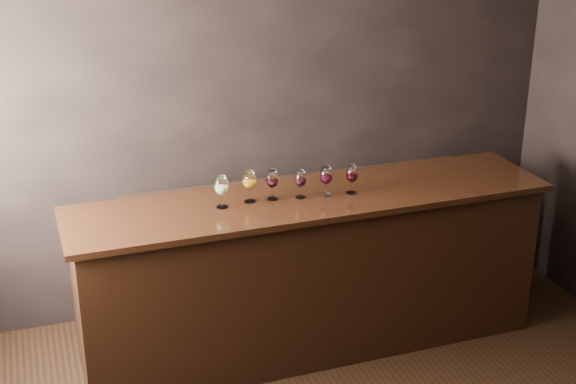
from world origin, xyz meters
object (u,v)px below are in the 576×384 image
object	(u,v)px
bar_counter	(311,275)
glass_red_c	(326,176)
back_bar_shelf	(302,242)
glass_amber	(249,181)
glass_red_b	(301,180)
glass_red_d	(352,175)
glass_red_a	(272,180)
glass_white	(221,186)

from	to	relation	value
bar_counter	glass_red_c	xyz separation A→B (m)	(0.09, -0.02, 0.75)
back_bar_shelf	glass_amber	distance (m)	1.20
back_bar_shelf	glass_amber	size ratio (longest dim) A/B	12.87
glass_red_b	bar_counter	bearing A→B (deg)	0.74
glass_red_b	glass_red_d	size ratio (longest dim) A/B	0.96
glass_amber	glass_red_c	size ratio (longest dim) A/B	1.05
back_bar_shelf	glass_red_a	distance (m)	1.12
bar_counter	glass_red_c	size ratio (longest dim) A/B	15.67
glass_white	glass_red_a	world-z (taller)	glass_white
back_bar_shelf	glass_red_d	bearing A→B (deg)	-81.81
bar_counter	glass_red_b	size ratio (longest dim) A/B	16.81
back_bar_shelf	glass_red_b	size ratio (longest dim) A/B	14.47
bar_counter	back_bar_shelf	size ratio (longest dim) A/B	1.16
glass_amber	glass_red_a	bearing A→B (deg)	-2.16
bar_counter	glass_red_d	world-z (taller)	glass_red_d
back_bar_shelf	glass_red_c	bearing A→B (deg)	-96.49
glass_white	bar_counter	bearing A→B (deg)	-0.42
glass_amber	glass_red_d	distance (m)	0.71
glass_red_a	glass_red_d	bearing A→B (deg)	-7.50
back_bar_shelf	glass_red_b	bearing A→B (deg)	-110.89
bar_counter	glass_white	xyz separation A→B (m)	(-0.63, 0.00, 0.75)
back_bar_shelf	glass_red_c	size ratio (longest dim) A/B	13.49
bar_counter	glass_amber	world-z (taller)	glass_amber
glass_white	glass_amber	size ratio (longest dim) A/B	1.00
glass_red_b	back_bar_shelf	bearing A→B (deg)	69.11
glass_red_b	glass_red_c	distance (m)	0.18
bar_counter	glass_red_b	distance (m)	0.74
glass_white	glass_red_b	distance (m)	0.54
glass_white	glass_red_d	distance (m)	0.90
glass_amber	glass_red_b	world-z (taller)	glass_amber
glass_red_a	glass_white	bearing A→B (deg)	-175.50
bar_counter	glass_red_b	world-z (taller)	glass_red_b
back_bar_shelf	glass_white	size ratio (longest dim) A/B	12.83
bar_counter	back_bar_shelf	distance (m)	0.69
bar_counter	glass_white	world-z (taller)	glass_white
bar_counter	glass_red_a	bearing A→B (deg)	172.44
glass_white	glass_red_b	bearing A→B (deg)	-0.60
bar_counter	glass_white	size ratio (longest dim) A/B	14.90
back_bar_shelf	glass_amber	bearing A→B (deg)	-133.63
back_bar_shelf	glass_red_c	distance (m)	1.07
glass_red_a	glass_red_c	bearing A→B (deg)	-8.28
glass_red_b	glass_amber	bearing A→B (deg)	173.46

